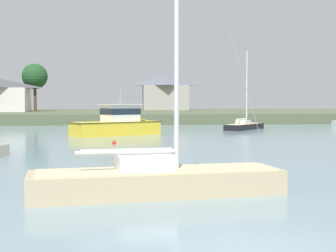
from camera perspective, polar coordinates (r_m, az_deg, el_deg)
The scene contains 7 objects.
far_shore_bank at distance 97.43m, azimuth -4.41°, elevation 1.36°, with size 162.61×58.47×1.54m, color #4C563D.
cruiser_yellow at distance 48.14m, azimuth -5.27°, elevation -0.20°, with size 10.21×7.46×5.64m.
sailboat_black at distance 58.11m, azimuth 9.10°, elevation -0.20°, with size 6.16×6.90×9.87m.
sailboat_sand at distance 16.93m, azimuth -1.38°, elevation -7.32°, with size 9.07×3.47×12.69m.
mooring_buoy_red at distance 37.86m, azimuth -6.47°, elevation -2.02°, with size 0.35×0.35×0.40m.
shore_tree_far_right at distance 99.32m, azimuth -15.61°, elevation 5.69°, with size 5.06×5.06×9.45m.
cottage_hillside at distance 109.33m, azimuth -0.33°, elevation 4.12°, with size 10.99×6.65×8.07m.
Camera 1 is at (-2.73, -9.93, 3.25)m, focal length 51.08 mm.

